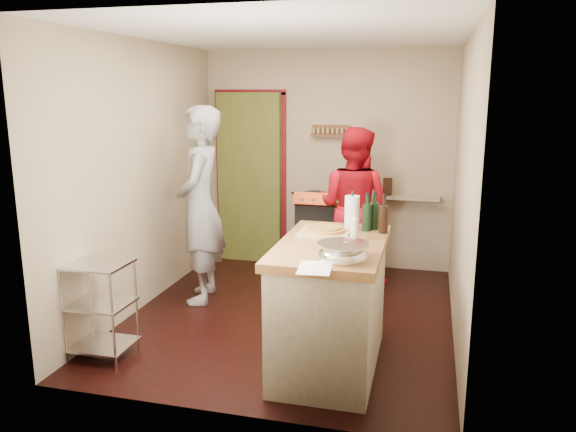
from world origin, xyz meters
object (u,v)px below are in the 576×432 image
object	(u,v)px
stove	(324,235)
person_stripe	(200,206)
wire_shelving	(100,305)
person_red	(353,207)
island	(331,302)

from	to	relation	value
stove	person_stripe	distance (m)	1.70
wire_shelving	person_stripe	xyz separation A→B (m)	(0.28, 1.40, 0.55)
stove	person_red	size ratio (longest dim) A/B	0.58
stove	person_red	xyz separation A→B (m)	(0.38, -0.32, 0.42)
wire_shelving	person_stripe	distance (m)	1.53
wire_shelving	person_stripe	bearing A→B (deg)	78.72
wire_shelving	person_red	distance (m)	2.90
stove	wire_shelving	bearing A→B (deg)	-116.85
stove	island	world-z (taller)	island
island	person_red	world-z (taller)	person_red
stove	island	bearing A→B (deg)	-78.09
island	stove	bearing A→B (deg)	101.91
person_stripe	person_red	size ratio (longest dim) A/B	1.14
wire_shelving	island	xyz separation A→B (m)	(1.82, 0.30, 0.08)
person_stripe	stove	bearing A→B (deg)	125.32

